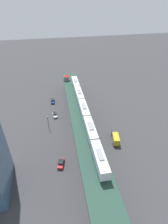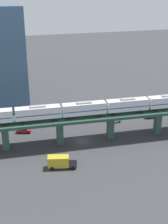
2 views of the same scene
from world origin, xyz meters
name	(u,v)px [view 2 (image 2 of 2)]	position (x,y,z in m)	size (l,w,h in m)	color
ground_plane	(82,141)	(0.00, 0.00, 0.00)	(400.00, 400.00, 0.00)	#38383A
elevated_viaduct	(83,119)	(-0.01, -0.19, 7.09)	(13.58, 92.33, 8.28)	#244135
subway_train	(84,109)	(-1.41, -0.13, 10.82)	(6.34, 62.46, 4.45)	silver
street_car_red	(24,130)	(10.39, 15.66, 0.94)	(3.00, 4.73, 1.89)	#AD1E1E
street_car_blue	(151,115)	(9.62, -27.33, 0.94)	(2.24, 4.54, 1.89)	#233D93
street_car_white	(114,120)	(9.73, -13.86, 0.94)	(2.25, 4.54, 1.89)	silver
delivery_truck	(62,162)	(-12.07, 8.75, 1.76)	(3.87, 7.53, 3.20)	#333338
street_lamp	(85,110)	(13.10, -4.84, 4.11)	(0.44, 0.44, 6.94)	black
office_tower	(2,59)	(34.13, 19.58, 18.00)	(16.00, 16.00, 36.00)	#3D5B7A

